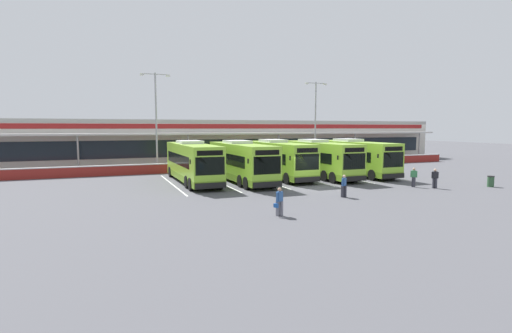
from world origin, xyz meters
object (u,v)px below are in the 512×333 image
object	(u,v)px
litter_bin	(491,181)
lamp_post_west	(156,116)
coach_bus_left_centre	(241,162)
lamp_post_centre	(315,118)
coach_bus_centre	(277,160)
pedestrian_in_dark_coat	(414,177)
coach_bus_right_centre	(318,159)
coach_bus_leftmost	(192,163)
pedestrian_near_bin	(435,178)
coach_bus_rightmost	(353,158)
pedestrian_with_handbag	(279,201)
pedestrian_child	(344,185)

from	to	relation	value
litter_bin	lamp_post_west	bearing A→B (deg)	138.29
coach_bus_left_centre	lamp_post_centre	world-z (taller)	lamp_post_centre
coach_bus_centre	coach_bus_left_centre	bearing A→B (deg)	-161.99
coach_bus_centre	pedestrian_in_dark_coat	world-z (taller)	coach_bus_centre
coach_bus_right_centre	pedestrian_in_dark_coat	bearing A→B (deg)	-66.35
coach_bus_leftmost	lamp_post_centre	world-z (taller)	lamp_post_centre
coach_bus_leftmost	lamp_post_centre	xyz separation A→B (m)	(19.12, 10.64, 4.50)
coach_bus_left_centre	coach_bus_centre	xyz separation A→B (m)	(4.35, 1.41, 0.00)
pedestrian_near_bin	coach_bus_right_centre	bearing A→B (deg)	116.39
coach_bus_centre	lamp_post_centre	size ratio (longest dim) A/B	1.11
coach_bus_leftmost	coach_bus_centre	distance (m)	8.62
coach_bus_left_centre	coach_bus_right_centre	bearing A→B (deg)	2.53
coach_bus_rightmost	lamp_post_west	distance (m)	22.07
coach_bus_leftmost	litter_bin	bearing A→B (deg)	-27.96
coach_bus_centre	lamp_post_centre	world-z (taller)	lamp_post_centre
pedestrian_near_bin	lamp_post_centre	size ratio (longest dim) A/B	0.15
coach_bus_right_centre	pedestrian_with_handbag	size ratio (longest dim) A/B	7.51
coach_bus_leftmost	litter_bin	size ratio (longest dim) A/B	13.08
coach_bus_leftmost	coach_bus_right_centre	size ratio (longest dim) A/B	1.00
coach_bus_leftmost	pedestrian_child	world-z (taller)	coach_bus_leftmost
pedestrian_child	litter_bin	xyz separation A→B (m)	(14.34, -0.56, -0.41)
pedestrian_near_bin	litter_bin	bearing A→B (deg)	-13.18
coach_bus_rightmost	coach_bus_left_centre	bearing A→B (deg)	-177.50
coach_bus_centre	pedestrian_with_handbag	size ratio (longest dim) A/B	7.51
coach_bus_leftmost	coach_bus_centre	xyz separation A→B (m)	(8.61, 0.27, 0.00)
pedestrian_in_dark_coat	litter_bin	xyz separation A→B (m)	(6.12, -2.35, -0.41)
coach_bus_leftmost	pedestrian_with_handbag	xyz separation A→B (m)	(1.56, -15.09, -0.93)
coach_bus_rightmost	pedestrian_with_handbag	bearing A→B (deg)	-137.02
pedestrian_in_dark_coat	pedestrian_with_handbag	bearing A→B (deg)	-160.35
pedestrian_with_handbag	lamp_post_west	bearing A→B (deg)	97.73
coach_bus_left_centre	litter_bin	distance (m)	21.49
coach_bus_centre	pedestrian_child	world-z (taller)	coach_bus_centre
coach_bus_left_centre	lamp_post_west	size ratio (longest dim) A/B	1.11
lamp_post_west	lamp_post_centre	size ratio (longest dim) A/B	1.00
coach_bus_rightmost	pedestrian_in_dark_coat	size ratio (longest dim) A/B	7.51
coach_bus_leftmost	coach_bus_left_centre	bearing A→B (deg)	-15.01
lamp_post_west	lamp_post_centre	bearing A→B (deg)	2.28
coach_bus_leftmost	pedestrian_in_dark_coat	size ratio (longest dim) A/B	7.51
coach_bus_left_centre	pedestrian_with_handbag	world-z (taller)	coach_bus_left_centre
lamp_post_west	litter_bin	bearing A→B (deg)	-41.71
coach_bus_centre	lamp_post_west	bearing A→B (deg)	137.56
pedestrian_in_dark_coat	coach_bus_rightmost	bearing A→B (deg)	86.70
coach_bus_leftmost	pedestrian_with_handbag	bearing A→B (deg)	-84.09
coach_bus_right_centre	lamp_post_west	distance (m)	18.51
coach_bus_leftmost	pedestrian_child	bearing A→B (deg)	-53.92
coach_bus_leftmost	lamp_post_west	distance (m)	10.94
pedestrian_in_dark_coat	lamp_post_centre	xyz separation A→B (m)	(2.52, 20.36, 5.42)
lamp_post_centre	litter_bin	distance (m)	23.71
pedestrian_in_dark_coat	lamp_post_west	bearing A→B (deg)	133.34
coach_bus_right_centre	pedestrian_with_handbag	world-z (taller)	coach_bus_right_centre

